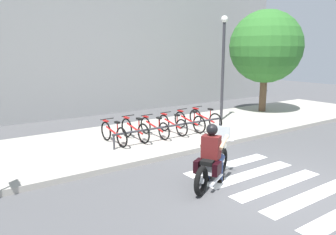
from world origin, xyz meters
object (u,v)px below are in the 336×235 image
(bicycle_1, at_px, (135,130))
(bicycle_5, at_px, (205,119))
(tree_near_rack, at_px, (266,47))
(motorcycle, at_px, (213,164))
(rider, at_px, (212,150))
(street_lamp, at_px, (223,60))
(bicycle_0, at_px, (114,133))
(bicycle_3, at_px, (172,124))
(bicycle_4, at_px, (189,121))
(bike_rack, at_px, (173,127))
(bicycle_2, at_px, (154,127))

(bicycle_1, distance_m, bicycle_5, 3.04)
(tree_near_rack, bearing_deg, motorcycle, -147.47)
(rider, bearing_deg, street_lamp, 44.33)
(bicycle_0, height_order, bicycle_3, bicycle_0)
(tree_near_rack, bearing_deg, bicycle_4, -168.20)
(bicycle_3, bearing_deg, tree_near_rack, 10.38)
(bicycle_5, bearing_deg, motorcycle, -128.77)
(bicycle_5, bearing_deg, bicycle_4, 179.99)
(rider, relative_size, bicycle_1, 0.86)
(bicycle_3, height_order, bicycle_4, bicycle_4)
(bicycle_1, distance_m, street_lamp, 5.14)
(motorcycle, xyz_separation_m, street_lamp, (4.62, 4.54, 2.22))
(rider, xyz_separation_m, bicycle_3, (1.60, 3.84, -0.34))
(motorcycle, distance_m, bicycle_3, 4.10)
(bicycle_1, bearing_deg, bike_rack, -25.91)
(bicycle_3, distance_m, bicycle_5, 1.52)
(bicycle_0, bearing_deg, bicycle_3, 0.01)
(rider, height_order, bicycle_0, rider)
(bicycle_0, relative_size, bicycle_2, 0.99)
(bicycle_3, distance_m, bike_rack, 0.68)
(bicycle_4, xyz_separation_m, bike_rack, (-1.14, -0.55, 0.07))
(rider, height_order, bicycle_4, rider)
(bicycle_2, bearing_deg, bicycle_4, -0.04)
(motorcycle, height_order, bicycle_5, motorcycle)
(bicycle_2, bearing_deg, motorcycle, -101.51)
(bicycle_2, bearing_deg, street_lamp, 10.88)
(bicycle_3, bearing_deg, bike_rack, -124.39)
(motorcycle, bearing_deg, bicycle_4, 58.89)
(motorcycle, distance_m, street_lamp, 6.85)
(motorcycle, xyz_separation_m, tree_near_rack, (7.75, 4.94, 2.77))
(bicycle_3, height_order, street_lamp, street_lamp)
(bicycle_2, distance_m, bike_rack, 0.68)
(bicycle_4, distance_m, street_lamp, 3.27)
(bicycle_3, relative_size, tree_near_rack, 0.32)
(bicycle_2, height_order, street_lamp, street_lamp)
(bicycle_3, bearing_deg, motorcycle, -111.97)
(bicycle_0, distance_m, tree_near_rack, 9.00)
(rider, height_order, bike_rack, rider)
(rider, height_order, bicycle_5, rider)
(bicycle_1, height_order, bicycle_3, bicycle_1)
(street_lamp, bearing_deg, motorcycle, -135.46)
(bike_rack, bearing_deg, bicycle_4, 25.93)
(bicycle_0, relative_size, bicycle_5, 0.95)
(bicycle_3, xyz_separation_m, tree_near_rack, (6.21, 1.14, 2.75))
(bicycle_1, xyz_separation_m, bicycle_5, (3.04, 0.00, 0.00))
(motorcycle, bearing_deg, bicycle_2, 78.49)
(motorcycle, relative_size, street_lamp, 0.43)
(bicycle_3, bearing_deg, bicycle_2, 179.95)
(motorcycle, relative_size, bicycle_4, 1.15)
(tree_near_rack, bearing_deg, rider, -147.52)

